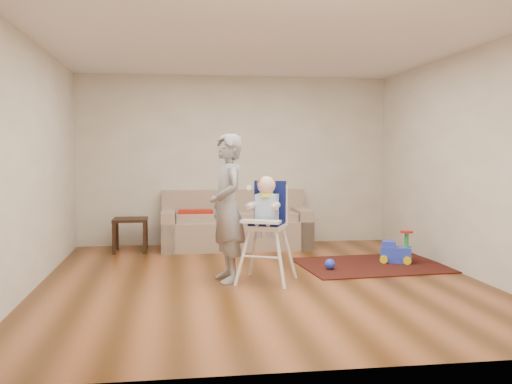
{
  "coord_description": "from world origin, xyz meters",
  "views": [
    {
      "loc": [
        -0.99,
        -6.42,
        1.48
      ],
      "look_at": [
        0.0,
        0.4,
        1.0
      ],
      "focal_mm": 40.0,
      "sensor_mm": 36.0,
      "label": 1
    }
  ],
  "objects": [
    {
      "name": "ride_on_toy",
      "position": [
        1.95,
        0.76,
        0.23
      ],
      "size": [
        0.48,
        0.42,
        0.43
      ],
      "primitive_type": null,
      "rotation": [
        0.0,
        0.0,
        -0.43
      ],
      "color": "blue",
      "rests_on": "area_rug"
    },
    {
      "name": "area_rug",
      "position": [
        1.57,
        0.65,
        0.01
      ],
      "size": [
        1.96,
        1.54,
        0.01
      ],
      "primitive_type": "cube",
      "rotation": [
        0.0,
        0.0,
        0.08
      ],
      "color": "black",
      "rests_on": "ground"
    },
    {
      "name": "high_chair",
      "position": [
        0.05,
        -0.07,
        0.59
      ],
      "size": [
        0.75,
        0.75,
        1.22
      ],
      "rotation": [
        0.0,
        0.0,
        -0.43
      ],
      "color": "white",
      "rests_on": "ground"
    },
    {
      "name": "toy_ball",
      "position": [
        0.94,
        0.43,
        0.08
      ],
      "size": [
        0.13,
        0.13,
        0.13
      ],
      "primitive_type": "sphere",
      "color": "blue",
      "rests_on": "area_rug"
    },
    {
      "name": "room_envelope",
      "position": [
        0.0,
        0.53,
        1.88
      ],
      "size": [
        5.04,
        5.52,
        2.72
      ],
      "color": "beige",
      "rests_on": "ground"
    },
    {
      "name": "side_table",
      "position": [
        -1.63,
        2.2,
        0.25
      ],
      "size": [
        0.5,
        0.5,
        0.5
      ],
      "primitive_type": null,
      "color": "black",
      "rests_on": "ground"
    },
    {
      "name": "ground",
      "position": [
        0.0,
        0.0,
        0.0
      ],
      "size": [
        5.5,
        5.5,
        0.0
      ],
      "primitive_type": "plane",
      "color": "#49270C",
      "rests_on": "ground"
    },
    {
      "name": "sofa",
      "position": [
        -0.04,
        2.3,
        0.44
      ],
      "size": [
        2.27,
        0.93,
        0.88
      ],
      "rotation": [
        0.0,
        0.0,
        -0.0
      ],
      "color": "gray",
      "rests_on": "ground"
    },
    {
      "name": "adult",
      "position": [
        -0.38,
        0.04,
        0.85
      ],
      "size": [
        0.51,
        0.68,
        1.69
      ],
      "primitive_type": "imported",
      "rotation": [
        0.0,
        0.0,
        -1.38
      ],
      "color": "gray",
      "rests_on": "ground"
    }
  ]
}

